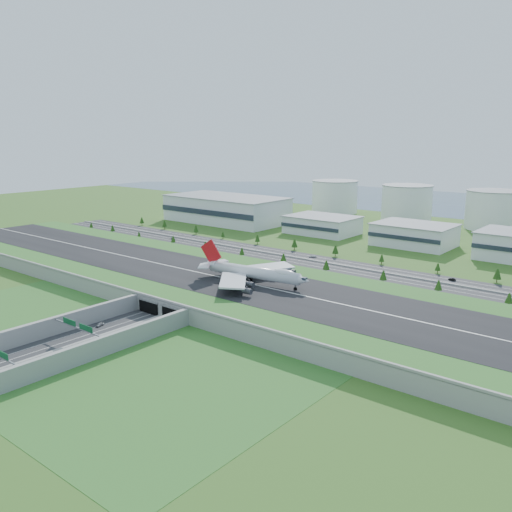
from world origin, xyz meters
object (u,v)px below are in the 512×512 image
Objects in this scene: boeing_747 at (253,272)px; car_5 at (452,279)px; car_2 at (146,330)px; car_0 at (100,324)px; car_4 at (173,238)px; car_7 at (313,256)px; fuel_tank_a at (335,197)px.

boeing_747 is 14.94× the size of car_5.
car_0 is at bearing 27.95° from car_2.
car_0 is 209.23m from car_4.
car_7 is at bearing -75.82° from car_2.
car_2 reaches higher than car_4.
boeing_747 is 178.10m from car_4.
fuel_tank_a is 0.73× the size of boeing_747.
car_4 is at bearing -70.78° from car_5.
boeing_747 is 14.96× the size of car_0.
car_2 is 1.32× the size of car_5.
boeing_747 is at bearing 53.85° from car_0.
fuel_tank_a reaches higher than boeing_747.
car_2 is 188.12m from car_5.
car_2 is at bearing -100.08° from boeing_747.
car_0 reaches higher than car_7.
car_7 is at bearing -62.70° from fuel_tank_a.
boeing_747 is 16.12× the size of car_4.
fuel_tank_a is 9.35× the size of car_7.
car_5 is 99.81m from car_7.
car_5 is (205.96, -205.48, -16.62)m from fuel_tank_a.
car_4 is (-130.13, 163.84, -0.06)m from car_0.
car_0 is 205.56m from car_5.
car_0 is 23.53m from car_2.
car_7 is (-99.81, -0.20, 0.02)m from car_5.
car_7 is (-28.17, 101.46, -13.13)m from boeing_747.
fuel_tank_a is 10.88× the size of car_5.
car_5 is 0.86× the size of car_7.
fuel_tank_a is 335.25m from boeing_747.
car_4 is at bearing 144.85° from boeing_747.
boeing_747 is 12.84× the size of car_7.
car_5 is at bearing 70.71° from car_7.
fuel_tank_a is 224.21m from car_4.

